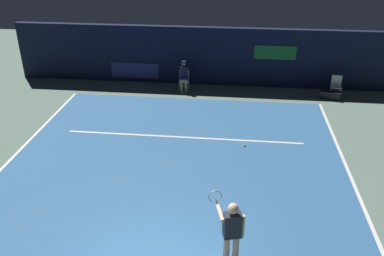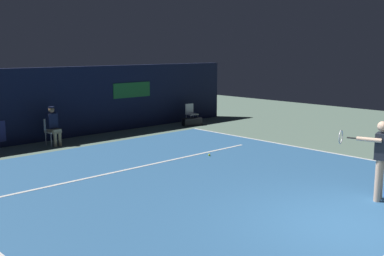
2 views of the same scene
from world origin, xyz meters
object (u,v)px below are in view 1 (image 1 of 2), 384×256
Objects in this scene: line_judge_on_chair at (184,76)px; tennis_ball at (245,145)px; tennis_player at (231,232)px; courtside_chair_near at (336,85)px; equipment_bag at (330,95)px.

line_judge_on_chair reaches higher than tennis_ball.
courtside_chair_near is at bearing 67.78° from tennis_player.
tennis_player is 5.47m from tennis_ball.
tennis_player is at bearing -77.23° from line_judge_on_chair.
tennis_player is 25.44× the size of tennis_ball.
line_judge_on_chair is 1.50× the size of courtside_chair_near.
equipment_bag is (3.59, 4.55, 0.11)m from tennis_ball.
line_judge_on_chair is 6.51m from courtside_chair_near.
tennis_ball is at bearing 86.30° from tennis_player.
tennis_ball is (-3.85, -4.89, -0.46)m from courtside_chair_near.
tennis_ball is 5.79m from equipment_bag.
line_judge_on_chair is at bearing -167.52° from equipment_bag.
equipment_bag is at bearing 51.74° from tennis_ball.
tennis_ball is 0.08× the size of equipment_bag.
line_judge_on_chair is 5.53m from tennis_ball.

